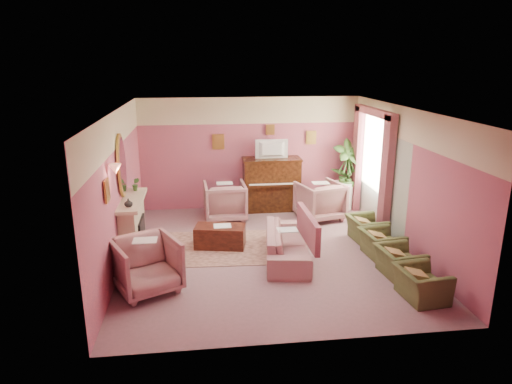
{
  "coord_description": "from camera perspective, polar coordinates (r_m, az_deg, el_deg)",
  "views": [
    {
      "loc": [
        -1.24,
        -8.25,
        3.68
      ],
      "look_at": [
        -0.17,
        0.4,
        1.14
      ],
      "focal_mm": 32.0,
      "sensor_mm": 36.0,
      "label": 1
    }
  ],
  "objects": [
    {
      "name": "sofa",
      "position": [
        8.75,
        3.92,
        -5.77
      ],
      "size": [
        0.67,
        2.02,
        0.82
      ],
      "primitive_type": "imported",
      "color": "#AD7A77",
      "rests_on": "floor"
    },
    {
      "name": "side_plant_small",
      "position": [
        11.63,
        11.55,
        1.77
      ],
      "size": [
        0.16,
        0.16,
        0.28
      ],
      "primitive_type": "imported",
      "color": "#315A23",
      "rests_on": "side_table"
    },
    {
      "name": "area_rug",
      "position": [
        9.37,
        -4.34,
        -6.9
      ],
      "size": [
        2.59,
        1.93,
        0.01
      ],
      "primitive_type": "cube",
      "rotation": [
        0.0,
        0.0,
        -0.05
      ],
      "color": "#95695B",
      "rests_on": "floor"
    },
    {
      "name": "print_left_wall",
      "position": [
        7.46,
        -18.13,
        0.17
      ],
      "size": [
        0.03,
        0.28,
        0.36
      ],
      "primitive_type": "cube",
      "color": "#B2903B",
      "rests_on": "wall_left"
    },
    {
      "name": "mantel_vase",
      "position": [
        8.42,
        -15.67,
        -1.31
      ],
      "size": [
        0.16,
        0.16,
        0.16
      ],
      "primitive_type": "imported",
      "color": "beige",
      "rests_on": "mantel_shelf"
    },
    {
      "name": "olive_chair_d",
      "position": [
        9.86,
        13.65,
        -4.03
      ],
      "size": [
        0.56,
        0.79,
        0.69
      ],
      "primitive_type": "imported",
      "color": "#49552A",
      "rests_on": "floor"
    },
    {
      "name": "coffee_table",
      "position": [
        9.32,
        -4.5,
        -5.58
      ],
      "size": [
        1.08,
        0.69,
        0.45
      ],
      "primitive_type": "cube",
      "rotation": [
        0.0,
        0.0,
        -0.2
      ],
      "color": "#3D170E",
      "rests_on": "floor"
    },
    {
      "name": "stripe_panel",
      "position": [
        10.67,
        15.09,
        1.53
      ],
      "size": [
        0.01,
        3.0,
        2.15
      ],
      "primitive_type": "cube",
      "color": "#AAB2A2",
      "rests_on": "wall_right"
    },
    {
      "name": "floor",
      "position": [
        9.12,
        1.4,
        -7.58
      ],
      "size": [
        5.5,
        6.0,
        0.01
      ],
      "primitive_type": "cube",
      "color": "gray",
      "rests_on": "ground"
    },
    {
      "name": "wall_left",
      "position": [
        8.69,
        -16.78,
        0.31
      ],
      "size": [
        0.02,
        6.0,
        2.8
      ],
      "primitive_type": "cube",
      "color": "#8B4968",
      "rests_on": "floor"
    },
    {
      "name": "fireplace_surround",
      "position": [
        9.11,
        -15.15,
        -4.46
      ],
      "size": [
        0.3,
        1.4,
        1.1
      ],
      "primitive_type": "cube",
      "color": "#C3B490",
      "rests_on": "floor"
    },
    {
      "name": "side_plant_big",
      "position": [
        11.68,
        10.84,
        2.02
      ],
      "size": [
        0.3,
        0.3,
        0.34
      ],
      "primitive_type": "imported",
      "color": "#315A23",
      "rests_on": "side_table"
    },
    {
      "name": "floral_armchair_front",
      "position": [
        7.73,
        -13.52,
        -8.57
      ],
      "size": [
        0.96,
        0.96,
        1.0
      ],
      "primitive_type": "imported",
      "color": "#AD7A77",
      "rests_on": "floor"
    },
    {
      "name": "floral_armchair_left",
      "position": [
        10.83,
        -3.91,
        -0.88
      ],
      "size": [
        0.96,
        0.96,
        1.0
      ],
      "primitive_type": "imported",
      "color": "#AD7A77",
      "rests_on": "floor"
    },
    {
      "name": "mantel_shelf",
      "position": [
        8.92,
        -15.23,
        -1.03
      ],
      "size": [
        0.4,
        1.55,
        0.07
      ],
      "primitive_type": "cube",
      "color": "#C3B490",
      "rests_on": "fireplace_surround"
    },
    {
      "name": "print_back_right",
      "position": [
        11.7,
        6.9,
        6.78
      ],
      "size": [
        0.26,
        0.03,
        0.34
      ],
      "primitive_type": "cube",
      "color": "#B2903B",
      "rests_on": "wall_back"
    },
    {
      "name": "fire_ember",
      "position": [
        9.21,
        -14.13,
        -6.36
      ],
      "size": [
        0.06,
        0.54,
        0.1
      ],
      "primitive_type": "cube",
      "color": "#FF2A00",
      "rests_on": "floor"
    },
    {
      "name": "floral_armchair_right",
      "position": [
        10.94,
        8.0,
        -0.83
      ],
      "size": [
        0.96,
        0.96,
        1.0
      ],
      "primitive_type": "imported",
      "color": "#AD7A77",
      "rests_on": "floor"
    },
    {
      "name": "side_table",
      "position": [
        11.82,
        10.71,
        -0.42
      ],
      "size": [
        0.52,
        0.52,
        0.7
      ],
      "primitive_type": "cylinder",
      "color": "white",
      "rests_on": "floor"
    },
    {
      "name": "sofa_throw",
      "position": [
        8.76,
        6.52,
        -4.46
      ],
      "size": [
        0.1,
        1.53,
        0.56
      ],
      "primitive_type": "cube",
      "color": "#8C444F",
      "rests_on": "sofa"
    },
    {
      "name": "hearth",
      "position": [
        9.28,
        -13.67,
        -7.54
      ],
      "size": [
        0.55,
        1.5,
        0.02
      ],
      "primitive_type": "cube",
      "color": "#C3B490",
      "rests_on": "floor"
    },
    {
      "name": "print_back_mid",
      "position": [
        11.46,
        1.79,
        7.8
      ],
      "size": [
        0.22,
        0.03,
        0.26
      ],
      "primitive_type": "cube",
      "color": "#B2903B",
      "rests_on": "wall_back"
    },
    {
      "name": "piano_keys",
      "position": [
        11.11,
        2.23,
        0.99
      ],
      "size": [
        1.2,
        0.08,
        0.02
      ],
      "primitive_type": "cube",
      "color": "white",
      "rests_on": "piano"
    },
    {
      "name": "palm_plant",
      "position": [
        11.68,
        11.36,
        2.95
      ],
      "size": [
        0.76,
        0.76,
        1.44
      ],
      "primitive_type": "imported",
      "color": "#315A23",
      "rests_on": "palm_pot"
    },
    {
      "name": "olive_chair_a",
      "position": [
        7.8,
        19.98,
        -10.17
      ],
      "size": [
        0.56,
        0.79,
        0.69
      ],
      "primitive_type": "imported",
      "color": "#49552A",
      "rests_on": "floor"
    },
    {
      "name": "olive_chair_c",
      "position": [
        9.15,
        15.42,
        -5.78
      ],
      "size": [
        0.56,
        0.79,
        0.69
      ],
      "primitive_type": "imported",
      "color": "#49552A",
      "rests_on": "floor"
    },
    {
      "name": "piano_top",
      "position": [
        11.32,
        1.98,
        4.14
      ],
      "size": [
        1.45,
        0.65,
        0.04
      ],
      "primitive_type": "cube",
      "color": "#34190A",
      "rests_on": "piano"
    },
    {
      "name": "piano",
      "position": [
        11.47,
        1.94,
        0.91
      ],
      "size": [
        1.4,
        0.6,
        1.3
      ],
      "primitive_type": "cube",
      "color": "#34190A",
      "rests_on": "floor"
    },
    {
      "name": "picture_rail_band",
      "position": [
        11.37,
        -0.74,
        10.15
      ],
      "size": [
        5.5,
        0.01,
        0.65
      ],
      "primitive_type": "cube",
      "color": "beige",
      "rests_on": "wall_back"
    },
    {
      "name": "mirror_frame",
      "position": [
        8.78,
        -16.46,
        3.19
      ],
      "size": [
        0.04,
        0.72,
        1.2
      ],
      "primitive_type": "ellipsoid",
      "color": "#B2903B",
      "rests_on": "wall_left"
    },
    {
      "name": "mantel_plant",
      "position": [
        9.4,
        -14.8,
        0.95
      ],
      "size": [
        0.16,
        0.16,
        0.28
      ],
      "primitive_type": "imported",
      "color": "#315A23",
      "rests_on": "mantel_shelf"
    },
    {
      "name": "wall_front",
      "position": [
        5.85,
        5.82,
        -6.8
      ],
      "size": [
        5.5,
        0.02,
        2.8
      ],
      "primitive_type": "cube",
      "color": "#8B4968",
      "rests_on": "floor"
    },
    {
      "name": "curtain_right",
      "position": [
        11.64,
        12.53,
        4.05
      ],
      "size": [
        0.16,
        0.34,
        2.6
      ],
      "primitive_type": "cube",
      "color": "#8C444F",
      "rests_on": "floor"
    },
    {
      "name": "window_blind",
      "position": [
        10.74,
        14.67,
        5.09
      ],
      "size": [
        0.03,
        1.4,
        1.8
      ],
      "primitive_type": "cube",
      "color": "beige",
      "rests_on": "wall_right"
    },
    {
      "name": "ceiling",
      "position": [
        8.39,
        1.54,
        10.2
      ],
      "size": [
        5.5,
        6.0,
        0.01
      ],
      "primitive_type": "cube",
      "color": "white",
      "rests_on": "wall_back"
    },
    {
      "name": "wall_right",
      "position": [
        9.44,
        18.22,
        1.43
      ],
      "size": [
        0.02,
        6.0,
        2.8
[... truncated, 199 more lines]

